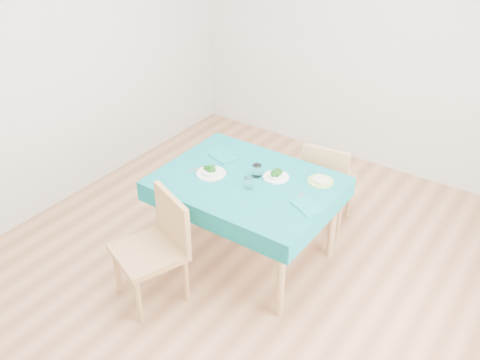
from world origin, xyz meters
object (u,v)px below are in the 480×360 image
Objects in this scene: chair_near at (147,235)px; bowl_far at (276,174)px; chair_far at (330,174)px; side_plate at (320,181)px; table at (247,220)px; bowl_near at (211,170)px.

chair_near is 5.73× the size of bowl_far.
chair_near reaches higher than chair_far.
bowl_far is 1.00× the size of side_plate.
side_plate is at bearing 74.96° from chair_near.
side_plate is at bearing 98.12° from chair_far.
bowl_far is at bearing 68.70° from chair_far.
chair_far is 5.01× the size of bowl_far.
bowl_near is (-0.28, -0.09, 0.41)m from table.
chair_far is 5.02× the size of side_plate.
table is at bearing -147.52° from side_plate.
bowl_near is (-0.60, -0.92, 0.28)m from chair_far.
bowl_near is at bearing 48.18° from chair_far.
chair_near is at bearing -112.16° from table.
bowl_near is at bearing -152.60° from side_plate.
chair_far is 0.75m from bowl_far.
chair_near is 0.74m from bowl_near.
side_plate is (0.76, 0.39, -0.03)m from bowl_near.
table is 0.90m from chair_far.
chair_far is 0.61m from side_plate.
bowl_far is at bearing -154.67° from side_plate.
chair_near reaches higher than bowl_far.
chair_far reaches higher than side_plate.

